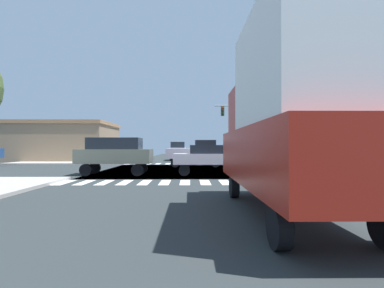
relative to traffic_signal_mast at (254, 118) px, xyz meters
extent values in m
cube|color=#2C3233|center=(-6.18, -7.73, -4.79)|extent=(14.00, 90.00, 0.05)
cube|color=#2C3233|center=(-6.18, -7.73, -4.79)|extent=(90.00, 12.00, 0.05)
cube|color=#B2ADA3|center=(6.82, 4.27, -4.69)|extent=(12.00, 12.00, 0.14)
cube|color=#B7B0A7|center=(-19.18, 4.27, -4.69)|extent=(12.00, 12.00, 0.14)
cube|color=white|center=(-12.93, -15.03, -4.76)|extent=(0.50, 2.00, 0.01)
cube|color=white|center=(-11.93, -15.03, -4.76)|extent=(0.50, 2.00, 0.01)
cube|color=white|center=(-10.93, -15.03, -4.76)|extent=(0.50, 2.00, 0.01)
cube|color=white|center=(-9.93, -15.03, -4.76)|extent=(0.50, 2.00, 0.01)
cube|color=white|center=(-8.93, -15.03, -4.76)|extent=(0.50, 2.00, 0.01)
cube|color=white|center=(-7.93, -15.03, -4.76)|extent=(0.50, 2.00, 0.01)
cube|color=white|center=(-6.93, -15.03, -4.76)|extent=(0.50, 2.00, 0.01)
cube|color=white|center=(-5.93, -15.03, -4.76)|extent=(0.50, 2.00, 0.01)
cube|color=white|center=(-4.93, -15.03, -4.76)|extent=(0.50, 2.00, 0.01)
cube|color=white|center=(-3.93, -15.03, -4.76)|extent=(0.50, 2.00, 0.01)
cube|color=white|center=(-2.93, -15.03, -4.76)|extent=(0.50, 2.00, 0.01)
cube|color=white|center=(-1.93, -15.03, -4.76)|extent=(0.50, 2.00, 0.01)
cube|color=white|center=(-0.93, -15.03, -4.76)|extent=(0.50, 2.00, 0.01)
cube|color=white|center=(0.07, -15.03, -4.76)|extent=(0.50, 2.00, 0.01)
cube|color=white|center=(-12.93, -0.43, -4.76)|extent=(0.50, 2.00, 0.01)
cube|color=white|center=(-11.93, -0.43, -4.76)|extent=(0.50, 2.00, 0.01)
cube|color=white|center=(-10.93, -0.43, -4.76)|extent=(0.50, 2.00, 0.01)
cube|color=white|center=(-9.93, -0.43, -4.76)|extent=(0.50, 2.00, 0.01)
cube|color=white|center=(-8.93, -0.43, -4.76)|extent=(0.50, 2.00, 0.01)
cube|color=white|center=(-7.93, -0.43, -4.76)|extent=(0.50, 2.00, 0.01)
cube|color=white|center=(-6.93, -0.43, -4.76)|extent=(0.50, 2.00, 0.01)
cube|color=white|center=(-5.93, -0.43, -4.76)|extent=(0.50, 2.00, 0.01)
cube|color=white|center=(-4.93, -0.43, -4.76)|extent=(0.50, 2.00, 0.01)
cube|color=white|center=(-3.93, -0.43, -4.76)|extent=(0.50, 2.00, 0.01)
cube|color=white|center=(-2.93, -0.43, -4.76)|extent=(0.50, 2.00, 0.01)
cube|color=white|center=(-1.93, -0.43, -4.76)|extent=(0.50, 2.00, 0.01)
cube|color=white|center=(-0.93, -0.43, -4.76)|extent=(0.50, 2.00, 0.01)
cube|color=white|center=(0.07, -0.43, -4.76)|extent=(0.50, 2.00, 0.01)
cylinder|color=gray|center=(2.62, 0.02, -1.54)|extent=(0.20, 0.20, 6.44)
cylinder|color=gray|center=(-0.71, 0.02, 1.27)|extent=(6.66, 0.14, 0.14)
cube|color=#1E5123|center=(-0.38, 0.02, 0.72)|extent=(0.32, 0.40, 1.00)
sphere|color=red|center=(-0.38, -0.22, 1.03)|extent=(0.22, 0.22, 0.22)
sphere|color=black|center=(-0.38, -0.22, 0.72)|extent=(0.22, 0.22, 0.22)
sphere|color=black|center=(-0.38, -0.22, 0.41)|extent=(0.22, 0.22, 0.22)
cube|color=#1E5123|center=(-3.25, 0.02, 0.72)|extent=(0.32, 0.40, 1.00)
sphere|color=red|center=(-3.25, -0.22, 1.03)|extent=(0.22, 0.22, 0.22)
sphere|color=black|center=(-3.25, -0.22, 0.72)|extent=(0.22, 0.22, 0.22)
sphere|color=black|center=(-3.25, -0.22, 0.41)|extent=(0.22, 0.22, 0.22)
cylinder|color=gray|center=(1.57, 7.94, -1.03)|extent=(0.16, 0.16, 7.46)
cylinder|color=gray|center=(0.87, 7.94, 2.60)|extent=(1.40, 0.10, 0.10)
ellipsoid|color=silver|center=(0.17, 7.94, 2.55)|extent=(0.60, 0.32, 0.20)
cube|color=#8F7459|center=(-23.20, 5.84, -2.60)|extent=(13.24, 8.61, 4.33)
cube|color=#A37651|center=(-23.20, 5.84, -0.23)|extent=(13.54, 8.91, 0.40)
cube|color=black|center=(-15.08, 2.54, -3.86)|extent=(0.24, 2.20, 1.80)
cylinder|color=black|center=(-12.99, -12.01, -4.39)|extent=(0.74, 0.26, 0.74)
cylinder|color=black|center=(-12.99, -10.45, -4.39)|extent=(0.74, 0.26, 0.74)
cylinder|color=black|center=(-9.86, -12.01, -4.39)|extent=(0.74, 0.26, 0.74)
cylinder|color=black|center=(-9.86, -10.45, -4.39)|extent=(0.74, 0.26, 0.74)
cube|color=#616457|center=(-11.42, -11.23, -3.58)|extent=(4.60, 1.96, 0.88)
cube|color=black|center=(-11.42, -11.23, -2.78)|extent=(3.22, 1.69, 0.72)
cylinder|color=black|center=(-7.02, -11.95, -4.42)|extent=(0.68, 0.26, 0.68)
cylinder|color=black|center=(-7.02, -10.51, -4.42)|extent=(0.68, 0.26, 0.68)
cylinder|color=black|center=(-4.09, -11.95, -4.42)|extent=(0.68, 0.26, 0.68)
cylinder|color=black|center=(-4.09, -10.51, -4.42)|extent=(0.68, 0.26, 0.68)
cube|color=#BCB2BB|center=(-5.55, -11.23, -3.75)|extent=(4.30, 1.80, 0.66)
cube|color=black|center=(-5.55, -11.23, -3.15)|extent=(2.24, 1.55, 0.54)
cylinder|color=black|center=(-4.47, -3.43, -4.39)|extent=(0.74, 0.26, 0.74)
cylinder|color=black|center=(-4.47, -5.03, -4.39)|extent=(0.74, 0.26, 0.74)
cylinder|color=black|center=(-7.94, -3.43, -4.39)|extent=(0.74, 0.26, 0.74)
cylinder|color=black|center=(-7.94, -5.03, -4.39)|extent=(0.74, 0.26, 0.74)
cube|color=silver|center=(-6.20, -4.23, -3.59)|extent=(5.10, 2.00, 0.86)
cube|color=black|center=(-5.31, -4.23, -2.79)|extent=(1.78, 1.76, 0.75)
cylinder|color=black|center=(-7.39, 5.00, -4.39)|extent=(0.26, 0.74, 0.74)
cylinder|color=black|center=(-8.96, 5.00, -4.39)|extent=(0.26, 0.74, 0.74)
cylinder|color=black|center=(-7.39, 8.13, -4.39)|extent=(0.26, 0.74, 0.74)
cylinder|color=black|center=(-8.96, 8.13, -4.39)|extent=(0.26, 0.74, 0.74)
cube|color=white|center=(-8.18, 6.57, -3.58)|extent=(1.96, 4.60, 0.88)
cube|color=black|center=(-8.18, 6.57, -2.78)|extent=(1.69, 3.22, 0.72)
cylinder|color=black|center=(-5.14, -19.14, -4.36)|extent=(0.26, 0.80, 0.80)
cylinder|color=black|center=(-3.22, -19.14, -4.36)|extent=(0.26, 0.80, 0.80)
cylinder|color=black|center=(-5.14, -24.04, -4.36)|extent=(0.26, 0.80, 0.80)
cube|color=maroon|center=(-4.18, -21.59, -3.22)|extent=(2.40, 7.20, 1.49)
cube|color=white|center=(-4.18, -22.67, -1.20)|extent=(2.30, 4.18, 2.56)
cube|color=maroon|center=(-4.18, -19.43, -1.74)|extent=(2.11, 2.02, 1.49)
camera|label=1|loc=(-6.70, -28.88, -2.95)|focal=25.97mm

